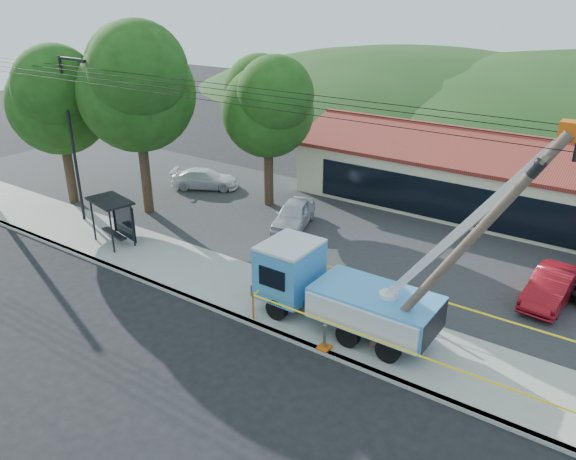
# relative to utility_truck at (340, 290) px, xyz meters

# --- Properties ---
(ground) EXTENTS (120.00, 120.00, 0.00)m
(ground) POSITION_rel_utility_truck_xyz_m (-3.17, -3.88, -1.68)
(ground) COLOR black
(ground) RESTS_ON ground
(curb) EXTENTS (60.00, 0.25, 0.15)m
(curb) POSITION_rel_utility_truck_xyz_m (-3.17, -1.78, -1.61)
(curb) COLOR gray
(curb) RESTS_ON ground
(sidewalk) EXTENTS (60.00, 4.00, 0.15)m
(sidewalk) POSITION_rel_utility_truck_xyz_m (-3.17, 0.12, -1.61)
(sidewalk) COLOR gray
(sidewalk) RESTS_ON ground
(parking_lot) EXTENTS (60.00, 12.00, 0.10)m
(parking_lot) POSITION_rel_utility_truck_xyz_m (-3.17, 8.12, -1.63)
(parking_lot) COLOR #28282B
(parking_lot) RESTS_ON ground
(strip_mall) EXTENTS (22.50, 8.53, 4.67)m
(strip_mall) POSITION_rel_utility_truck_xyz_m (0.83, 16.10, 0.20)
(strip_mall) COLOR beige
(strip_mall) RESTS_ON ground
(streetlight) EXTENTS (2.13, 0.22, 9.00)m
(streetlight) POSITION_rel_utility_truck_xyz_m (-16.96, 1.12, 3.62)
(streetlight) COLOR black
(streetlight) RESTS_ON ground
(tree_west_near) EXTENTS (7.56, 6.72, 10.80)m
(tree_west_near) POSITION_rel_utility_truck_xyz_m (-15.17, 4.12, 5.84)
(tree_west_near) COLOR #332316
(tree_west_near) RESTS_ON ground
(tree_west_far) EXTENTS (6.84, 6.08, 9.48)m
(tree_west_far) POSITION_rel_utility_truck_xyz_m (-20.17, 2.62, 4.86)
(tree_west_far) COLOR #332316
(tree_west_far) RESTS_ON ground
(tree_lot) EXTENTS (6.30, 5.60, 8.94)m
(tree_lot) POSITION_rel_utility_truck_xyz_m (-10.17, 9.12, 4.53)
(tree_lot) COLOR #332316
(tree_lot) RESTS_ON ground
(hill_west) EXTENTS (78.40, 56.00, 28.00)m
(hill_west) POSITION_rel_utility_truck_xyz_m (-18.17, 51.12, -1.68)
(hill_west) COLOR #183814
(hill_west) RESTS_ON ground
(power_lines) EXTENTS (60.00, 1.42, 8.65)m
(power_lines) POSITION_rel_utility_truck_xyz_m (-21.63, -0.07, 3.03)
(power_lines) COLOR brown
(power_lines) RESTS_ON ground
(utility_truck) EXTENTS (10.48, 3.82, 8.78)m
(utility_truck) POSITION_rel_utility_truck_xyz_m (0.00, 0.00, 0.00)
(utility_truck) COLOR black
(utility_truck) RESTS_ON ground
(leaning_pole) EXTENTS (5.34, 1.67, 8.68)m
(leaning_pole) POSITION_rel_utility_truck_xyz_m (4.46, -0.48, 3.15)
(leaning_pole) COLOR brown
(leaning_pole) RESTS_ON ground
(bus_shelter) EXTENTS (2.69, 1.98, 2.34)m
(bus_shelter) POSITION_rel_utility_truck_xyz_m (-13.15, 0.18, 0.17)
(bus_shelter) COLOR black
(bus_shelter) RESTS_ON ground
(caution_tape) EXTENTS (11.86, 3.81, 1.10)m
(caution_tape) POSITION_rel_utility_truck_xyz_m (2.91, 0.31, -0.72)
(caution_tape) COLOR #D7530B
(caution_tape) RESTS_ON ground
(car_silver) EXTENTS (2.92, 4.49, 1.42)m
(car_silver) POSITION_rel_utility_truck_xyz_m (-6.97, 7.07, -1.68)
(car_silver) COLOR silver
(car_silver) RESTS_ON ground
(car_red) EXTENTS (1.76, 4.26, 1.37)m
(car_red) POSITION_rel_utility_truck_xyz_m (6.25, 6.57, -1.68)
(car_red) COLOR maroon
(car_red) RESTS_ON ground
(car_white) EXTENTS (4.59, 3.62, 1.24)m
(car_white) POSITION_rel_utility_truck_xyz_m (-15.34, 9.14, -1.68)
(car_white) COLOR white
(car_white) RESTS_ON ground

